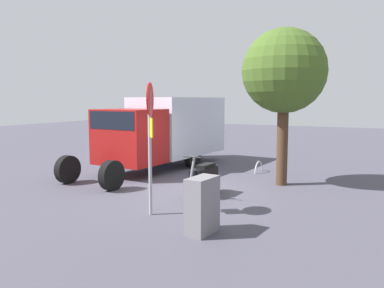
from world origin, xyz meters
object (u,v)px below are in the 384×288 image
object	(u,v)px
bike_rack_hoop	(259,172)
street_tree	(284,72)
utility_cabinet	(202,205)
stop_sign	(150,128)
box_truck_near	(164,128)
motorcycle	(204,178)

from	to	relation	value
bike_rack_hoop	street_tree	bearing A→B (deg)	36.31
street_tree	bike_rack_hoop	world-z (taller)	street_tree
utility_cabinet	stop_sign	bearing A→B (deg)	-110.68
utility_cabinet	bike_rack_hoop	size ratio (longest dim) A/B	1.35
box_truck_near	utility_cabinet	xyz separation A→B (m)	(6.24, 4.65, -0.98)
street_tree	utility_cabinet	world-z (taller)	street_tree
box_truck_near	stop_sign	world-z (taller)	stop_sign
box_truck_near	street_tree	world-z (taller)	street_tree
stop_sign	bike_rack_hoop	xyz separation A→B (m)	(-6.36, 0.61, -2.05)
street_tree	motorcycle	bearing A→B (deg)	-32.83
street_tree	utility_cabinet	size ratio (longest dim) A/B	4.23
box_truck_near	utility_cabinet	bearing A→B (deg)	41.11
motorcycle	utility_cabinet	distance (m)	3.07
motorcycle	bike_rack_hoop	bearing A→B (deg)	-179.24
motorcycle	stop_sign	size ratio (longest dim) A/B	0.59
utility_cabinet	bike_rack_hoop	bearing A→B (deg)	-171.73
street_tree	bike_rack_hoop	distance (m)	4.14
box_truck_near	utility_cabinet	size ratio (longest dim) A/B	6.66
street_tree	box_truck_near	bearing A→B (deg)	-101.85
box_truck_near	motorcycle	world-z (taller)	box_truck_near
street_tree	utility_cabinet	bearing A→B (deg)	-3.07
motorcycle	street_tree	distance (m)	4.16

